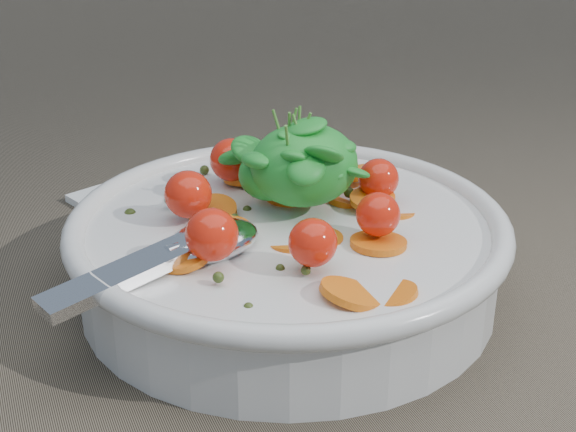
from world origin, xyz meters
name	(u,v)px	position (x,y,z in m)	size (l,w,h in m)	color
ground	(267,284)	(0.00, 0.00, 0.00)	(6.00, 6.00, 0.00)	#6D614E
bowl	(288,247)	(0.01, -0.02, 0.04)	(0.32, 0.30, 0.13)	silver
napkin	(200,196)	(0.00, 0.17, 0.00)	(0.18, 0.16, 0.01)	white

